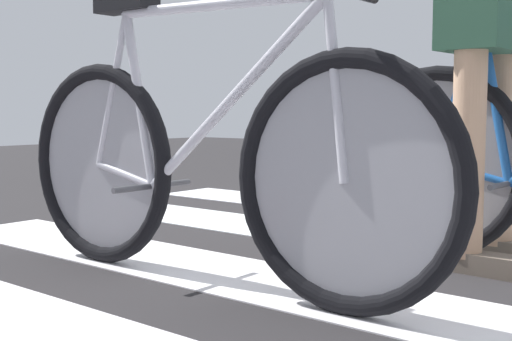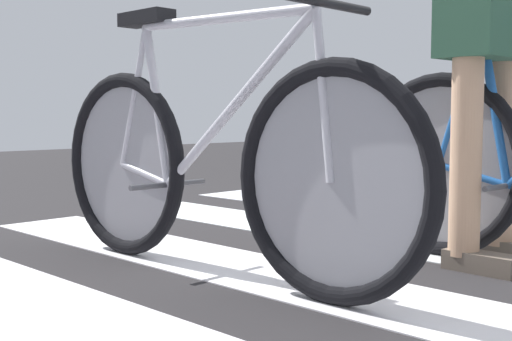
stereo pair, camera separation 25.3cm
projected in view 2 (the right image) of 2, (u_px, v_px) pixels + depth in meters
bicycle_1_of_2 at (210, 164)px, 2.25m from camera, size 1.74×0.52×0.93m
cyclist_2_of_2 at (488, 83)px, 2.41m from camera, size 0.32×0.42×1.03m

